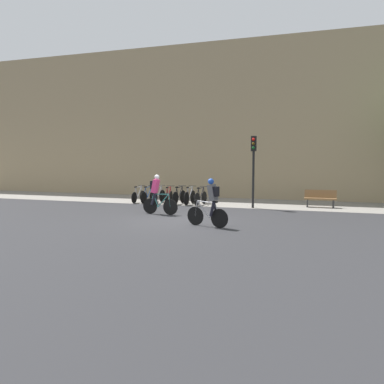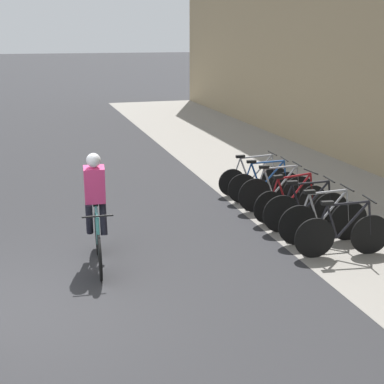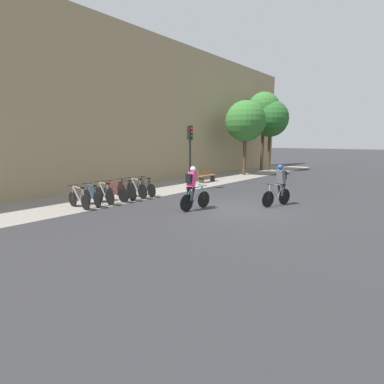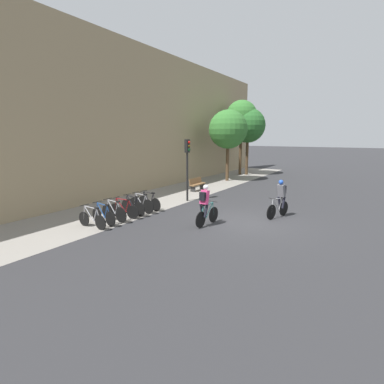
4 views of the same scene
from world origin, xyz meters
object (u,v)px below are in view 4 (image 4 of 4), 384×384
object	(u,v)px
cyclist_pink	(205,204)
parked_bike_0	(92,219)
bench	(197,184)
parked_bike_2	(114,212)
parked_bike_3	(124,210)
parked_bike_1	(103,216)
cyclist_grey	(280,198)
parked_bike_5	(141,204)
parked_bike_6	(149,202)
traffic_light_pole	(187,159)
parked_bike_4	(133,207)

from	to	relation	value
cyclist_pink	parked_bike_0	world-z (taller)	cyclist_pink
parked_bike_0	bench	world-z (taller)	parked_bike_0
cyclist_pink	parked_bike_2	xyz separation A→B (m)	(-1.54, 3.88, -0.53)
parked_bike_3	parked_bike_1	bearing A→B (deg)	179.99
parked_bike_1	parked_bike_2	bearing A→B (deg)	0.11
cyclist_pink	parked_bike_3	world-z (taller)	cyclist_pink
parked_bike_1	cyclist_pink	bearing A→B (deg)	-60.85
parked_bike_1	parked_bike_3	size ratio (longest dim) A/B	0.99
cyclist_grey	parked_bike_5	size ratio (longest dim) A/B	1.07
parked_bike_3	parked_bike_2	bearing A→B (deg)	179.86
cyclist_pink	parked_bike_2	world-z (taller)	cyclist_pink
parked_bike_1	parked_bike_3	xyz separation A→B (m)	(1.24, -0.00, -0.00)
parked_bike_3	parked_bike_6	world-z (taller)	parked_bike_6
parked_bike_6	cyclist_pink	bearing A→B (deg)	-103.49
parked_bike_3	parked_bike_5	xyz separation A→B (m)	(1.23, 0.00, 0.02)
cyclist_pink	parked_bike_0	distance (m)	4.80
parked_bike_5	bench	xyz separation A→B (m)	(6.79, 0.79, 0.05)
bench	parked_bike_1	bearing A→B (deg)	-175.12
cyclist_pink	cyclist_grey	world-z (taller)	cyclist_grey
cyclist_grey	traffic_light_pole	world-z (taller)	traffic_light_pole
cyclist_pink	parked_bike_4	bearing A→B (deg)	94.52
parked_bike_1	parked_bike_4	distance (m)	1.86
cyclist_grey	parked_bike_1	distance (m)	8.16
parked_bike_0	bench	distance (m)	9.91
parked_bike_0	parked_bike_6	distance (m)	3.71
cyclist_grey	parked_bike_5	distance (m)	6.82
cyclist_pink	bench	distance (m)	8.51
parked_bike_2	parked_bike_5	distance (m)	1.86
cyclist_pink	parked_bike_1	distance (m)	4.47
parked_bike_1	parked_bike_4	world-z (taller)	parked_bike_4
parked_bike_0	cyclist_pink	bearing A→B (deg)	-54.36
parked_bike_2	traffic_light_pole	world-z (taller)	traffic_light_pole
cyclist_grey	parked_bike_2	xyz separation A→B (m)	(-4.67, 6.19, -0.53)
parked_bike_1	cyclist_grey	bearing A→B (deg)	-49.47
parked_bike_0	parked_bike_4	bearing A→B (deg)	0.05
bench	parked_bike_2	bearing A→B (deg)	-174.79
cyclist_pink	parked_bike_6	bearing A→B (deg)	76.51
parked_bike_3	parked_bike_5	distance (m)	1.24
parked_bike_4	parked_bike_5	distance (m)	0.62
parked_bike_6	bench	size ratio (longest dim) A/B	1.05
parked_bike_1	parked_bike_5	distance (m)	2.47
parked_bike_4	traffic_light_pole	bearing A→B (deg)	-7.01
parked_bike_1	parked_bike_5	world-z (taller)	parked_bike_5
parked_bike_0	parked_bike_6	size ratio (longest dim) A/B	1.01
parked_bike_4	parked_bike_6	size ratio (longest dim) A/B	1.01
cyclist_pink	parked_bike_1	bearing A→B (deg)	119.15
parked_bike_4	cyclist_pink	bearing A→B (deg)	-85.48
parked_bike_4	parked_bike_5	world-z (taller)	parked_bike_5
cyclist_grey	parked_bike_4	world-z (taller)	cyclist_grey
parked_bike_2	parked_bike_5	size ratio (longest dim) A/B	1.00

